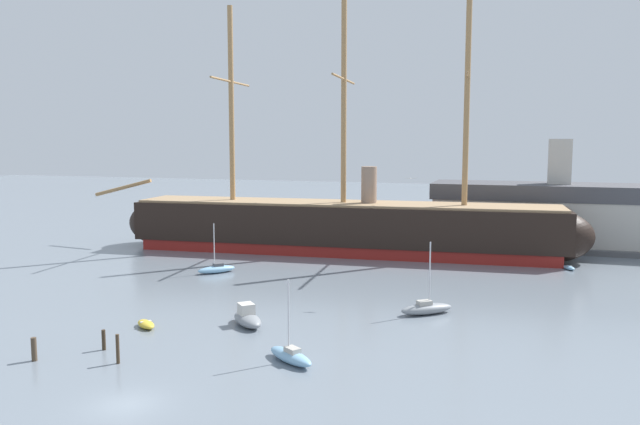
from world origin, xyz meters
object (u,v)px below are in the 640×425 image
at_px(tall_ship, 343,226).
at_px(dockside_warehouse_right, 585,217).
at_px(sailboat_mid_right, 427,308).
at_px(dinghy_foreground_left, 146,324).
at_px(mooring_piling_right_pair, 118,349).
at_px(sailboat_foreground_right, 291,356).
at_px(mooring_piling_nearest, 104,340).
at_px(dinghy_far_left, 193,242).
at_px(motorboat_near_centre, 247,318).
at_px(sailboat_alongside_bow, 217,269).
at_px(dinghy_distant_centre, 396,241).
at_px(seagull_in_flight, 411,178).
at_px(mooring_piling_left_pair, 34,349).
at_px(dinghy_far_right, 569,268).

height_order(tall_ship, dockside_warehouse_right, tall_ship).
relative_size(tall_ship, sailboat_mid_right, 10.80).
xyz_separation_m(dinghy_foreground_left, mooring_piling_right_pair, (3.04, -8.15, 0.77)).
xyz_separation_m(sailboat_foreground_right, mooring_piling_nearest, (-14.61, -1.87, 0.28)).
bearing_deg(mooring_piling_right_pair, dinghy_far_left, 113.52).
bearing_deg(mooring_piling_right_pair, motorboat_near_centre, 66.57).
bearing_deg(dinghy_foreground_left, dockside_warehouse_right, 54.06).
bearing_deg(dinghy_far_left, sailboat_alongside_bow, -53.80).
xyz_separation_m(dinghy_distant_centre, dockside_warehouse_right, (27.52, 3.51, 4.47)).
distance_m(dinghy_distant_centre, seagull_in_flight, 36.26).
bearing_deg(mooring_piling_right_pair, mooring_piling_left_pair, -167.07).
relative_size(tall_ship, mooring_piling_nearest, 46.12).
bearing_deg(dinghy_distant_centre, dinghy_far_left, -161.23).
distance_m(dinghy_foreground_left, motorboat_near_centre, 8.67).
height_order(dinghy_far_left, dinghy_far_right, dinghy_far_right).
height_order(motorboat_near_centre, sailboat_alongside_bow, sailboat_alongside_bow).
relative_size(motorboat_near_centre, dinghy_far_left, 2.11).
distance_m(dinghy_far_right, mooring_piling_right_pair, 56.20).
distance_m(dinghy_far_right, dockside_warehouse_right, 17.79).
relative_size(sailboat_alongside_bow, seagull_in_flight, 5.40).
bearing_deg(mooring_piling_left_pair, mooring_piling_right_pair, 12.93).
height_order(sailboat_alongside_bow, dinghy_distant_centre, sailboat_alongside_bow).
xyz_separation_m(tall_ship, mooring_piling_right_pair, (-3.21, -48.09, -2.74)).
relative_size(tall_ship, dinghy_distant_centre, 25.28).
bearing_deg(dinghy_distant_centre, tall_ship, -117.15).
distance_m(dinghy_far_right, mooring_piling_nearest, 56.22).
bearing_deg(dinghy_far_left, mooring_piling_right_pair, -66.48).
bearing_deg(motorboat_near_centre, tall_ship, 92.74).
bearing_deg(mooring_piling_left_pair, dinghy_distant_centre, 76.14).
bearing_deg(tall_ship, mooring_piling_right_pair, -93.82).
bearing_deg(sailboat_foreground_right, tall_ship, 101.00).
distance_m(mooring_piling_nearest, mooring_piling_right_pair, 3.59).
height_order(mooring_piling_nearest, mooring_piling_left_pair, mooring_piling_left_pair).
bearing_deg(sailboat_foreground_right, sailboat_alongside_bow, 126.63).
height_order(sailboat_foreground_right, sailboat_mid_right, sailboat_mid_right).
bearing_deg(mooring_piling_right_pair, dinghy_distant_centre, 81.58).
bearing_deg(sailboat_mid_right, dinghy_foreground_left, -152.34).
bearing_deg(dinghy_foreground_left, mooring_piling_right_pair, -69.56).
relative_size(tall_ship, dinghy_far_left, 33.79).
xyz_separation_m(sailboat_mid_right, dockside_warehouse_right, (16.97, 42.47, 4.24)).
distance_m(sailboat_foreground_right, dinghy_distant_centre, 54.83).
relative_size(tall_ship, dinghy_far_right, 31.81).
bearing_deg(motorboat_near_centre, sailboat_alongside_bow, 123.98).
relative_size(dinghy_foreground_left, dinghy_far_right, 1.20).
height_order(tall_ship, sailboat_foreground_right, tall_ship).
distance_m(motorboat_near_centre, mooring_piling_left_pair, 17.01).
relative_size(motorboat_near_centre, dinghy_distant_centre, 1.58).
relative_size(sailboat_mid_right, mooring_piling_right_pair, 3.13).
relative_size(tall_ship, mooring_piling_left_pair, 41.85).
relative_size(dinghy_foreground_left, seagull_in_flight, 2.45).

